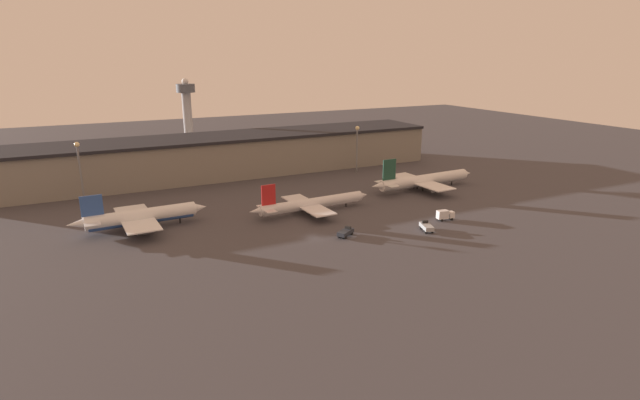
{
  "coord_description": "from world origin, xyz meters",
  "views": [
    {
      "loc": [
        -58.35,
        -121.98,
        50.69
      ],
      "look_at": [
        9.86,
        15.3,
        6.0
      ],
      "focal_mm": 28.0,
      "sensor_mm": 36.0,
      "label": 1
    }
  ],
  "objects_px": {
    "service_vehicle_0": "(346,232)",
    "service_vehicle_2": "(426,227)",
    "airplane_0": "(141,217)",
    "airplane_2": "(424,180)",
    "control_tower": "(187,112)",
    "airplane_1": "(311,204)",
    "service_vehicle_1": "(445,215)"
  },
  "relations": [
    {
      "from": "airplane_0",
      "to": "service_vehicle_2",
      "type": "distance_m",
      "value": 85.97
    },
    {
      "from": "airplane_1",
      "to": "service_vehicle_0",
      "type": "xyz_separation_m",
      "value": [
        -0.9,
        -25.14,
        -1.77
      ]
    },
    {
      "from": "airplane_0",
      "to": "airplane_2",
      "type": "relative_size",
      "value": 0.82
    },
    {
      "from": "service_vehicle_0",
      "to": "control_tower",
      "type": "xyz_separation_m",
      "value": [
        -15.33,
        133.8,
        22.02
      ]
    },
    {
      "from": "service_vehicle_2",
      "to": "control_tower",
      "type": "relative_size",
      "value": 0.17
    },
    {
      "from": "service_vehicle_2",
      "to": "service_vehicle_0",
      "type": "bearing_deg",
      "value": 92.79
    },
    {
      "from": "airplane_0",
      "to": "service_vehicle_2",
      "type": "xyz_separation_m",
      "value": [
        76.21,
        -39.7,
        -2.53
      ]
    },
    {
      "from": "airplane_2",
      "to": "service_vehicle_1",
      "type": "height_order",
      "value": "airplane_2"
    },
    {
      "from": "airplane_1",
      "to": "control_tower",
      "type": "relative_size",
      "value": 1.12
    },
    {
      "from": "airplane_2",
      "to": "service_vehicle_1",
      "type": "distance_m",
      "value": 38.01
    },
    {
      "from": "airplane_1",
      "to": "service_vehicle_0",
      "type": "relative_size",
      "value": 6.93
    },
    {
      "from": "airplane_2",
      "to": "service_vehicle_1",
      "type": "xyz_separation_m",
      "value": [
        -17.53,
        -33.68,
        -1.79
      ]
    },
    {
      "from": "airplane_2",
      "to": "control_tower",
      "type": "relative_size",
      "value": 1.24
    },
    {
      "from": "airplane_1",
      "to": "service_vehicle_1",
      "type": "distance_m",
      "value": 43.46
    },
    {
      "from": "airplane_1",
      "to": "service_vehicle_1",
      "type": "xyz_separation_m",
      "value": [
        34.47,
        -26.44,
        -1.16
      ]
    },
    {
      "from": "airplane_2",
      "to": "service_vehicle_0",
      "type": "relative_size",
      "value": 7.7
    },
    {
      "from": "airplane_0",
      "to": "service_vehicle_0",
      "type": "distance_m",
      "value": 61.86
    },
    {
      "from": "service_vehicle_0",
      "to": "control_tower",
      "type": "distance_m",
      "value": 136.46
    },
    {
      "from": "service_vehicle_1",
      "to": "service_vehicle_2",
      "type": "xyz_separation_m",
      "value": [
        -11.34,
        -5.29,
        -0.55
      ]
    },
    {
      "from": "airplane_1",
      "to": "airplane_2",
      "type": "distance_m",
      "value": 52.5
    },
    {
      "from": "service_vehicle_0",
      "to": "service_vehicle_2",
      "type": "xyz_separation_m",
      "value": [
        24.03,
        -6.59,
        0.05
      ]
    },
    {
      "from": "control_tower",
      "to": "airplane_2",
      "type": "bearing_deg",
      "value": -56.07
    },
    {
      "from": "airplane_2",
      "to": "service_vehicle_2",
      "type": "bearing_deg",
      "value": -129.11
    },
    {
      "from": "airplane_2",
      "to": "service_vehicle_1",
      "type": "relative_size",
      "value": 8.35
    },
    {
      "from": "control_tower",
      "to": "airplane_0",
      "type": "bearing_deg",
      "value": -110.11
    },
    {
      "from": "service_vehicle_0",
      "to": "service_vehicle_2",
      "type": "relative_size",
      "value": 0.96
    },
    {
      "from": "service_vehicle_1",
      "to": "control_tower",
      "type": "height_order",
      "value": "control_tower"
    },
    {
      "from": "airplane_0",
      "to": "control_tower",
      "type": "bearing_deg",
      "value": 67.31
    },
    {
      "from": "service_vehicle_2",
      "to": "service_vehicle_1",
      "type": "bearing_deg",
      "value": -46.85
    },
    {
      "from": "airplane_0",
      "to": "control_tower",
      "type": "height_order",
      "value": "control_tower"
    },
    {
      "from": "service_vehicle_0",
      "to": "airplane_1",
      "type": "bearing_deg",
      "value": 56.21
    },
    {
      "from": "airplane_1",
      "to": "service_vehicle_1",
      "type": "bearing_deg",
      "value": -40.08
    }
  ]
}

